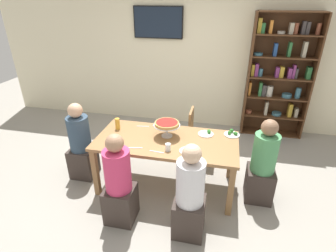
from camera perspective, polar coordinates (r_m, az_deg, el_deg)
The scene contains 22 objects.
ground_plane at distance 3.89m, azimuth -0.32°, elevation -12.47°, with size 12.00×12.00×0.00m, color gray.
rear_partition at distance 5.30m, azimuth 5.04°, elevation 15.00°, with size 8.00×0.12×2.80m, color beige.
dining_table at distance 3.52m, azimuth -0.35°, elevation -4.13°, with size 1.85×0.88×0.74m.
bookshelf at distance 5.22m, azimuth 22.75°, elevation 9.97°, with size 1.10×0.30×2.21m.
television at distance 5.24m, azimuth -2.14°, elevation 21.37°, with size 0.93×0.05×0.57m.
diner_head_east at distance 3.58m, azimuth 19.60°, elevation -8.34°, with size 0.34×0.34×1.15m.
diner_near_left at distance 3.15m, azimuth -10.50°, elevation -12.47°, with size 0.34×0.34×1.15m.
diner_head_west at distance 4.01m, azimuth -18.16°, elevation -4.16°, with size 0.34×0.34×1.15m.
diner_near_right at distance 2.95m, azimuth 4.68°, elevation -15.17°, with size 0.34×0.34×1.15m.
chair_far_right at distance 4.20m, azimuth 6.37°, elevation -1.53°, with size 0.40×0.40×0.87m.
deep_dish_pizza_stand at distance 3.48m, azimuth -0.25°, elevation 0.31°, with size 0.35×0.35×0.21m.
salad_plate_near_diner at distance 3.63m, azimuth 8.31°, elevation -1.57°, with size 0.21×0.21×0.06m.
salad_plate_far_diner at distance 3.22m, azimuth 4.29°, elevation -5.24°, with size 0.21×0.21×0.07m.
salad_plate_spare at distance 3.68m, azimuth 13.61°, elevation -1.60°, with size 0.21×0.21×0.07m.
beer_glass_amber_tall at distance 3.78m, azimuth -10.80°, elevation 0.48°, with size 0.07×0.07×0.16m, color gold.
water_glass_clear_near at distance 3.37m, azimuth -12.00°, elevation -3.69°, with size 0.07×0.07×0.09m, color white.
water_glass_clear_far at distance 3.34m, azimuth -10.28°, elevation -3.73°, with size 0.07×0.07×0.10m, color white.
water_glass_clear_spare at distance 3.22m, azimuth -0.00°, elevation -4.58°, with size 0.07×0.07×0.09m, color white.
cutlery_fork_near at distance 3.83m, azimuth -5.42°, elevation -0.06°, with size 0.18×0.02×0.01m, color silver.
cutlery_knife_near at distance 3.31m, azimuth -7.04°, elevation -4.67°, with size 0.18×0.02×0.01m, color silver.
cutlery_fork_far at distance 3.81m, azimuth -2.07°, elevation -0.11°, with size 0.18×0.02×0.01m, color silver.
cutlery_knife_far at distance 3.21m, azimuth -2.45°, elevation -5.55°, with size 0.18×0.02×0.01m, color silver.
Camera 1 is at (0.67, -2.95, 2.45)m, focal length 28.35 mm.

